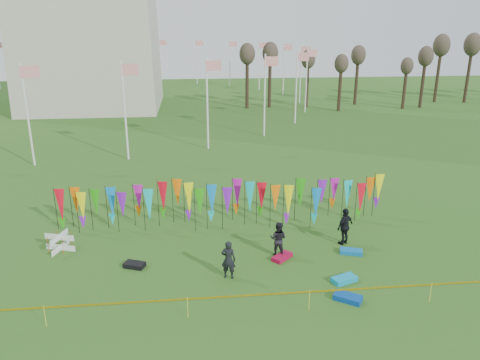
{
  "coord_description": "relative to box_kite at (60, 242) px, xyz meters",
  "views": [
    {
      "loc": [
        -1.53,
        -17.25,
        10.75
      ],
      "look_at": [
        0.97,
        6.0,
        2.9
      ],
      "focal_mm": 35.0,
      "sensor_mm": 36.0,
      "label": 1
    }
  ],
  "objects": [
    {
      "name": "flagpole_ring",
      "position": [
        -5.83,
        43.45,
        3.55
      ],
      "size": [
        57.4,
        56.16,
        8.0
      ],
      "color": "silver",
      "rests_on": "ground"
    },
    {
      "name": "box_kite",
      "position": [
        0.0,
        0.0,
        0.0
      ],
      "size": [
        0.81,
        0.81,
        0.9
      ],
      "rotation": [
        0.0,
        0.0,
        -0.3
      ],
      "color": "red",
      "rests_on": "ground"
    },
    {
      "name": "person_right",
      "position": [
        14.26,
        -0.78,
        0.53
      ],
      "size": [
        1.31,
        1.19,
        1.95
      ],
      "primitive_type": "imported",
      "rotation": [
        0.0,
        0.0,
        3.75
      ],
      "color": "black",
      "rests_on": "ground"
    },
    {
      "name": "kite_bag_black",
      "position": [
        3.83,
        -2.09,
        -0.34
      ],
      "size": [
        1.08,
        0.86,
        0.22
      ],
      "primitive_type": "cube",
      "rotation": [
        0.0,
        0.0,
        -0.39
      ],
      "color": "black",
      "rests_on": "ground"
    },
    {
      "name": "ground",
      "position": [
        8.17,
        -4.55,
        -0.45
      ],
      "size": [
        160.0,
        160.0,
        0.0
      ],
      "primitive_type": "plane",
      "color": "#2A5919",
      "rests_on": "ground"
    },
    {
      "name": "kite_bag_teal",
      "position": [
        14.29,
        -1.86,
        -0.35
      ],
      "size": [
        1.18,
        0.81,
        0.21
      ],
      "primitive_type": "cube",
      "rotation": [
        0.0,
        0.0,
        -0.3
      ],
      "color": "blue",
      "rests_on": "ground"
    },
    {
      "name": "kite_bag_red",
      "position": [
        10.8,
        -2.04,
        -0.35
      ],
      "size": [
        1.15,
        1.13,
        0.2
      ],
      "primitive_type": "cube",
      "rotation": [
        0.0,
        0.0,
        0.76
      ],
      "color": "#AD0B36",
      "rests_on": "ground"
    },
    {
      "name": "kite_bag_turquoise",
      "position": [
        13.11,
        -4.38,
        -0.34
      ],
      "size": [
        1.23,
        0.91,
        0.22
      ],
      "primitive_type": "cube",
      "rotation": [
        0.0,
        0.0,
        0.36
      ],
      "color": "#0D97C9",
      "rests_on": "ground"
    },
    {
      "name": "caution_tape_near",
      "position": [
        7.95,
        -6.31,
        0.33
      ],
      "size": [
        26.0,
        0.02,
        0.9
      ],
      "color": "#DFB804",
      "rests_on": "ground"
    },
    {
      "name": "banner_row",
      "position": [
        8.45,
        2.2,
        1.12
      ],
      "size": [
        18.64,
        0.64,
        2.45
      ],
      "color": "black",
      "rests_on": "ground"
    },
    {
      "name": "tree_line",
      "position": [
        40.17,
        39.45,
        5.72
      ],
      "size": [
        53.92,
        1.92,
        7.84
      ],
      "color": "#34251A",
      "rests_on": "ground"
    },
    {
      "name": "person_mid",
      "position": [
        10.67,
        -1.64,
        0.42
      ],
      "size": [
        0.99,
        0.83,
        1.74
      ],
      "primitive_type": "imported",
      "rotation": [
        0.0,
        0.0,
        2.7
      ],
      "color": "black",
      "rests_on": "ground"
    },
    {
      "name": "kite_bag_blue",
      "position": [
        12.79,
        -5.82,
        -0.33
      ],
      "size": [
        1.24,
        1.11,
        0.23
      ],
      "primitive_type": "cube",
      "rotation": [
        0.0,
        0.0,
        -0.61
      ],
      "color": "#0942A1",
      "rests_on": "ground"
    },
    {
      "name": "person_left",
      "position": [
        8.1,
        -3.49,
        0.44
      ],
      "size": [
        0.76,
        0.64,
        1.78
      ],
      "primitive_type": "imported",
      "rotation": [
        0.0,
        0.0,
        2.84
      ],
      "color": "black",
      "rests_on": "ground"
    }
  ]
}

